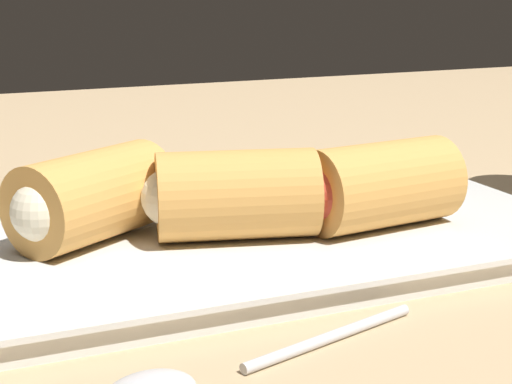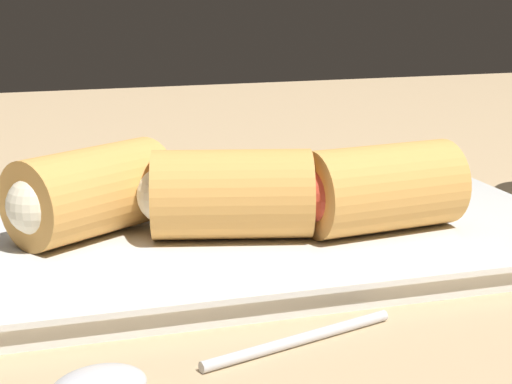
{
  "view_description": "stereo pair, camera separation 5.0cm",
  "coord_description": "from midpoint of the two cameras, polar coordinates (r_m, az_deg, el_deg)",
  "views": [
    {
      "loc": [
        -19.03,
        -45.88,
        17.65
      ],
      "look_at": [
        -0.36,
        -2.64,
        5.44
      ],
      "focal_mm": 60.0,
      "sensor_mm": 36.0,
      "label": 1
    },
    {
      "loc": [
        -14.34,
        -47.62,
        17.65
      ],
      "look_at": [
        -0.36,
        -2.64,
        5.44
      ],
      "focal_mm": 60.0,
      "sensor_mm": 36.0,
      "label": 2
    }
  ],
  "objects": [
    {
      "name": "serving_plate",
      "position": [
        0.49,
        2.9,
        -3.06
      ],
      "size": [
        35.28,
        21.32,
        1.5
      ],
      "color": "silver",
      "rests_on": "table_surface"
    },
    {
      "name": "spoon",
      "position": [
        0.33,
        -3.89,
        -12.45
      ],
      "size": [
        15.84,
        6.11,
        1.29
      ],
      "color": "silver",
      "rests_on": "table_surface"
    },
    {
      "name": "dipping_bowl_near",
      "position": [
        0.55,
        4.12,
        0.89
      ],
      "size": [
        8.39,
        8.39,
        2.24
      ],
      "color": "white",
      "rests_on": "serving_plate"
    },
    {
      "name": "roll_front_right",
      "position": [
        0.47,
        -8.42,
        -0.14
      ],
      "size": [
        9.86,
        8.7,
        4.86
      ],
      "color": "#D19347",
      "rests_on": "serving_plate"
    },
    {
      "name": "dipping_bowl_far",
      "position": [
        0.52,
        -6.57,
        0.17
      ],
      "size": [
        8.39,
        8.39,
        2.24
      ],
      "color": "white",
      "rests_on": "serving_plate"
    },
    {
      "name": "table_surface",
      "position": [
        0.52,
        2.26,
        -4.03
      ],
      "size": [
        180.0,
        140.0,
        2.0
      ],
      "color": "tan",
      "rests_on": "ground"
    },
    {
      "name": "roll_back_left",
      "position": [
        0.48,
        10.86,
        0.16
      ],
      "size": [
        9.67,
        5.83,
        4.86
      ],
      "color": "#D19347",
      "rests_on": "serving_plate"
    },
    {
      "name": "roll_front_left",
      "position": [
        0.46,
        0.88,
        -0.2
      ],
      "size": [
        9.8,
        6.84,
        4.86
      ],
      "color": "#D19347",
      "rests_on": "serving_plate"
    }
  ]
}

